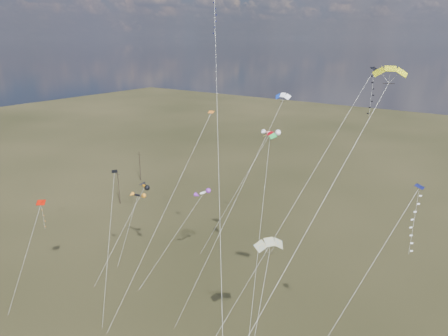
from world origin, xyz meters
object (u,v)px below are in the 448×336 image
Objects in this scene: utility_pole_near at (119,187)px; parafoil_yellow at (389,71)px; utility_pole_far at (140,166)px; novelty_black_orange at (137,195)px; diamond_black_high at (361,108)px.

utility_pole_near is 0.23× the size of parafoil_yellow.
parafoil_yellow is (68.44, -33.97, 29.69)m from utility_pole_far.
parafoil_yellow is 46.87m from novelty_black_orange.
utility_pole_near is 1.00× the size of utility_pole_far.
diamond_black_high reaches higher than utility_pole_near.
diamond_black_high is at bearing 10.61° from novelty_black_orange.
novelty_black_orange is at bearing -43.19° from utility_pole_far.
diamond_black_high reaches higher than utility_pole_far.
diamond_black_high is at bearing 113.55° from parafoil_yellow.
novelty_black_orange is (28.23, -26.50, 6.79)m from utility_pole_far.
parafoil_yellow reaches higher than utility_pole_far.
parafoil_yellow is at bearing -66.45° from diamond_black_high.
parafoil_yellow reaches higher than diamond_black_high.
diamond_black_high is at bearing -6.40° from utility_pole_near.
utility_pole_far is at bearing 162.14° from diamond_black_high.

